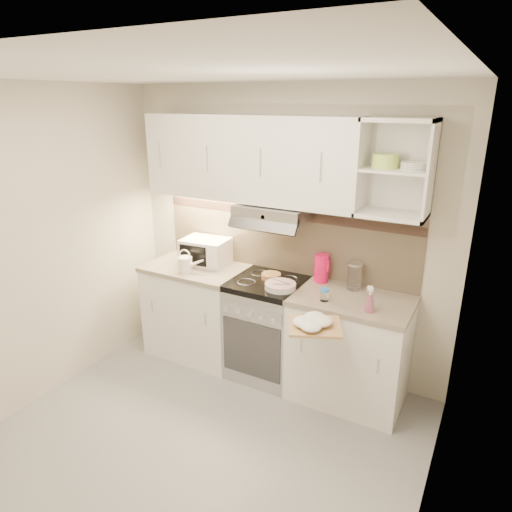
{
  "coord_description": "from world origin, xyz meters",
  "views": [
    {
      "loc": [
        1.64,
        -2.11,
        2.37
      ],
      "look_at": [
        -0.03,
        0.95,
        1.16
      ],
      "focal_mm": 32.0,
      "sensor_mm": 36.0,
      "label": 1
    }
  ],
  "objects": [
    {
      "name": "bread_loaf",
      "position": [
        0.0,
        1.16,
        0.92
      ],
      "size": [
        0.17,
        0.17,
        0.04
      ],
      "primitive_type": "cylinder",
      "color": "#A8673C",
      "rests_on": "electric_range"
    },
    {
      "name": "dish_towel",
      "position": [
        0.66,
        0.53,
        0.92
      ],
      "size": [
        0.36,
        0.34,
        0.08
      ],
      "primitive_type": null,
      "rotation": [
        0.0,
        0.0,
        -0.4
      ],
      "color": "white",
      "rests_on": "cutting_board"
    },
    {
      "name": "microwave",
      "position": [
        -0.71,
        1.21,
        1.02
      ],
      "size": [
        0.44,
        0.35,
        0.24
      ],
      "rotation": [
        0.0,
        0.0,
        0.09
      ],
      "color": "white",
      "rests_on": "worktop_left"
    },
    {
      "name": "worktop_left",
      "position": [
        -0.75,
        1.1,
        0.88
      ],
      "size": [
        0.92,
        0.62,
        0.04
      ],
      "primitive_type": "cube",
      "color": "gray",
      "rests_on": "base_cabinet_left"
    },
    {
      "name": "ground",
      "position": [
        0.0,
        0.0,
        0.0
      ],
      "size": [
        3.0,
        3.0,
        0.0
      ],
      "primitive_type": "plane",
      "color": "gray",
      "rests_on": "ground"
    },
    {
      "name": "room_shell",
      "position": [
        0.0,
        0.37,
        1.63
      ],
      "size": [
        3.04,
        2.84,
        2.52
      ],
      "color": "beige",
      "rests_on": "ground"
    },
    {
      "name": "spray_bottle",
      "position": [
        0.92,
        0.93,
        0.98
      ],
      "size": [
        0.08,
        0.08,
        0.21
      ],
      "rotation": [
        0.0,
        0.0,
        0.32
      ],
      "color": "pink",
      "rests_on": "worktop_right"
    },
    {
      "name": "glass_jar",
      "position": [
        0.7,
        1.28,
        1.01
      ],
      "size": [
        0.12,
        0.12,
        0.23
      ],
      "rotation": [
        0.0,
        0.0,
        -0.43
      ],
      "color": "silver",
      "rests_on": "worktop_right"
    },
    {
      "name": "worktop_right",
      "position": [
        0.75,
        1.1,
        0.88
      ],
      "size": [
        0.92,
        0.62,
        0.04
      ],
      "primitive_type": "cube",
      "color": "gray",
      "rests_on": "base_cabinet_right"
    },
    {
      "name": "cutting_board",
      "position": [
        0.64,
        0.58,
        0.87
      ],
      "size": [
        0.46,
        0.44,
        0.02
      ],
      "primitive_type": "cube",
      "rotation": [
        0.0,
        0.0,
        0.42
      ],
      "color": "tan",
      "rests_on": "base_cabinet_right"
    },
    {
      "name": "spice_jar",
      "position": [
        0.57,
        0.94,
        0.95
      ],
      "size": [
        0.07,
        0.07,
        0.1
      ],
      "rotation": [
        0.0,
        0.0,
        -0.28
      ],
      "color": "white",
      "rests_on": "worktop_right"
    },
    {
      "name": "base_cabinet_right",
      "position": [
        0.75,
        1.1,
        0.43
      ],
      "size": [
        0.9,
        0.6,
        0.86
      ],
      "primitive_type": "cube",
      "color": "white",
      "rests_on": "ground"
    },
    {
      "name": "plate_stack",
      "position": [
        0.17,
        1.0,
        0.92
      ],
      "size": [
        0.26,
        0.26,
        0.05
      ],
      "rotation": [
        0.0,
        0.0,
        0.02
      ],
      "color": "silver",
      "rests_on": "electric_range"
    },
    {
      "name": "base_cabinet_left",
      "position": [
        -0.75,
        1.1,
        0.43
      ],
      "size": [
        0.9,
        0.6,
        0.86
      ],
      "primitive_type": "cube",
      "color": "white",
      "rests_on": "ground"
    },
    {
      "name": "watering_can",
      "position": [
        -0.74,
        0.94,
        0.98
      ],
      "size": [
        0.25,
        0.13,
        0.21
      ],
      "rotation": [
        0.0,
        0.0,
        0.2
      ],
      "color": "white",
      "rests_on": "worktop_left"
    },
    {
      "name": "electric_range",
      "position": [
        0.0,
        1.1,
        0.45
      ],
      "size": [
        0.6,
        0.6,
        0.9
      ],
      "color": "#B7B7BC",
      "rests_on": "ground"
    },
    {
      "name": "pink_pitcher",
      "position": [
        0.41,
        1.3,
        1.02
      ],
      "size": [
        0.13,
        0.12,
        0.24
      ],
      "rotation": [
        0.0,
        0.0,
        -0.08
      ],
      "color": "#ED0C4D",
      "rests_on": "worktop_right"
    }
  ]
}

